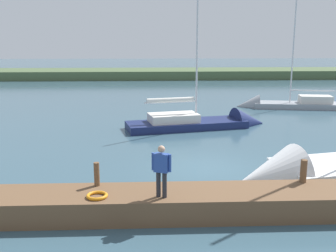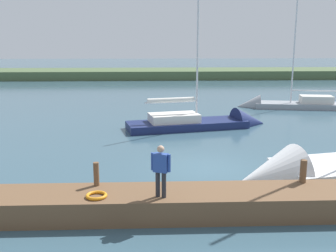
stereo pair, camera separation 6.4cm
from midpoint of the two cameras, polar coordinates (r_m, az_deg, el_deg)
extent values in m
plane|color=#385666|center=(17.61, 5.38, -5.95)|extent=(200.00, 200.00, 0.00)
cube|color=#4C603D|center=(58.29, -0.07, 6.95)|extent=(180.00, 8.00, 2.40)
cube|color=brown|center=(13.09, 8.23, -10.81)|extent=(27.61, 1.81, 0.80)
cylinder|color=brown|center=(14.13, 18.99, -6.17)|extent=(0.22, 0.22, 0.79)
cylinder|color=brown|center=(13.31, -10.13, -6.81)|extent=(0.18, 0.18, 0.79)
torus|color=orange|center=(12.49, -10.10, -9.82)|extent=(0.66, 0.66, 0.10)
cube|color=gray|center=(34.23, 18.48, 2.50)|extent=(7.51, 3.18, 0.83)
cone|color=gray|center=(33.63, 11.53, 2.73)|extent=(2.14, 2.31, 2.04)
cube|color=silver|center=(34.40, 20.59, 3.60)|extent=(2.68, 1.72, 0.60)
cylinder|color=silver|center=(33.65, 17.73, 10.35)|extent=(0.11, 0.11, 8.44)
cylinder|color=silver|center=(34.24, 20.25, 4.80)|extent=(3.46, 0.65, 0.09)
cube|color=navy|center=(25.12, 2.85, -0.23)|extent=(7.86, 3.84, 0.84)
cone|color=navy|center=(26.74, 11.73, 0.30)|extent=(2.47, 2.64, 2.25)
cube|color=silver|center=(24.73, 0.94, 1.19)|extent=(3.32, 2.36, 0.51)
cylinder|color=silver|center=(24.74, 4.32, 9.38)|extent=(0.12, 0.12, 7.55)
cylinder|color=silver|center=(24.51, 0.53, 3.49)|extent=(3.28, 0.82, 0.09)
cylinder|color=silver|center=(24.49, 0.53, 3.77)|extent=(3.00, 0.93, 0.28)
cone|color=white|center=(16.14, 14.20, -7.64)|extent=(2.99, 3.20, 2.75)
cylinder|color=#28282D|center=(12.21, -1.32, -8.35)|extent=(0.14, 0.14, 0.81)
cylinder|color=#28282D|center=(12.15, -0.44, -8.46)|extent=(0.14, 0.14, 0.81)
cube|color=#2D4C9E|center=(11.95, -0.89, -5.31)|extent=(0.49, 0.36, 0.57)
sphere|color=tan|center=(11.83, -0.90, -3.34)|extent=(0.22, 0.22, 0.22)
cylinder|color=#2D4C9E|center=(12.04, -2.10, -5.11)|extent=(0.09, 0.09, 0.54)
cylinder|color=#2D4C9E|center=(11.87, 0.33, -5.37)|extent=(0.09, 0.09, 0.54)
camera|label=1|loc=(0.03, -89.89, 0.02)|focal=42.39mm
camera|label=2|loc=(0.03, 90.11, -0.02)|focal=42.39mm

